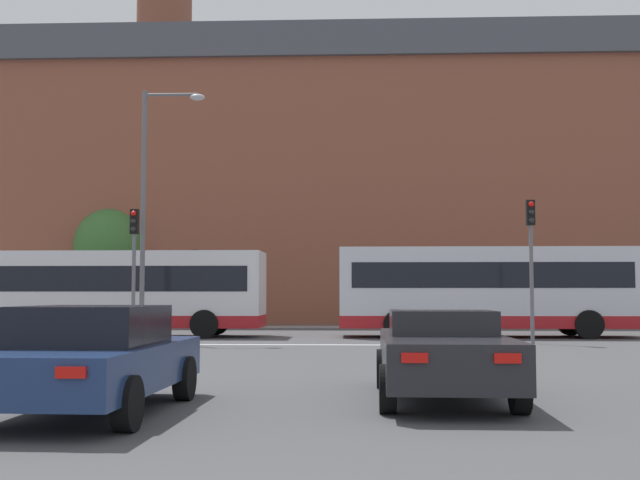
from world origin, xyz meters
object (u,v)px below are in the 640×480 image
car_saloon_left (90,358)px  car_roadster_right (443,353)px  traffic_light_near_right (531,247)px  traffic_light_near_left (134,253)px  traffic_light_far_left (195,274)px  bus_crossing_lead (487,289)px  street_lamp_junction (153,190)px  bus_crossing_trailing (126,291)px  pedestrian_waiting (529,306)px

car_saloon_left → car_roadster_right: car_saloon_left is taller
car_saloon_left → traffic_light_near_right: (9.03, 15.00, 2.29)m
car_saloon_left → traffic_light_near_left: traffic_light_near_left is taller
car_roadster_right → traffic_light_far_left: size_ratio=1.28×
car_saloon_left → car_roadster_right: size_ratio=0.97×
bus_crossing_lead → street_lamp_junction: 12.34m
bus_crossing_lead → car_saloon_left: bearing=156.4°
bus_crossing_trailing → traffic_light_near_right: bearing=-105.0°
car_roadster_right → bus_crossing_lead: bearing=79.5°
bus_crossing_trailing → traffic_light_far_left: 8.17m
traffic_light_far_left → traffic_light_near_right: (13.01, -11.80, 0.55)m
car_roadster_right → traffic_light_near_right: traffic_light_near_right is taller
car_roadster_right → pedestrian_waiting: (6.90, 25.92, 0.33)m
car_roadster_right → bus_crossing_trailing: bus_crossing_trailing is taller
car_saloon_left → bus_crossing_lead: 20.67m
traffic_light_near_left → car_roadster_right: bearing=-58.1°
car_saloon_left → bus_crossing_lead: bearing=68.0°
car_saloon_left → pedestrian_waiting: size_ratio=2.62×
bus_crossing_trailing → traffic_light_near_left: size_ratio=2.35×
bus_crossing_lead → pedestrian_waiting: size_ratio=6.22×
car_roadster_right → pedestrian_waiting: size_ratio=2.71×
bus_crossing_lead → traffic_light_far_left: (-12.25, 7.88, 0.74)m
bus_crossing_trailing → pedestrian_waiting: bus_crossing_trailing is taller
car_roadster_right → traffic_light_near_right: size_ratio=1.03×
street_lamp_junction → bus_crossing_lead: bearing=15.2°
car_roadster_right → traffic_light_near_left: size_ratio=1.08×
car_saloon_left → traffic_light_near_right: 17.66m
bus_crossing_lead → car_roadster_right: bearing=168.5°
traffic_light_near_left → street_lamp_junction: street_lamp_junction is taller
bus_crossing_trailing → traffic_light_near_right: 14.47m
bus_crossing_trailing → pedestrian_waiting: (16.54, 8.78, -0.65)m
bus_crossing_trailing → traffic_light_near_right: size_ratio=2.23×
car_roadster_right → traffic_light_far_left: bearing=110.1°
bus_crossing_lead → street_lamp_junction: (-11.48, -3.13, 3.29)m
bus_crossing_lead → pedestrian_waiting: bus_crossing_lead is taller
car_saloon_left → traffic_light_near_left: size_ratio=1.05×
bus_crossing_trailing → traffic_light_near_left: (1.30, -3.76, 1.21)m
car_roadster_right → traffic_light_far_left: (-8.73, 25.22, 1.79)m
bus_crossing_trailing → traffic_light_far_left: traffic_light_far_left is taller
traffic_light_far_left → street_lamp_junction: street_lamp_junction is taller
car_roadster_right → bus_crossing_trailing: (-9.63, 17.14, 0.98)m
bus_crossing_trailing → traffic_light_near_left: 4.15m
bus_crossing_lead → bus_crossing_trailing: 13.15m
traffic_light_far_left → street_lamp_junction: (0.77, -11.01, 2.55)m
car_saloon_left → bus_crossing_trailing: size_ratio=0.45×
bus_crossing_trailing → traffic_light_far_left: (0.90, 8.08, 0.81)m
car_saloon_left → traffic_light_near_right: bearing=60.5°
car_saloon_left → traffic_light_near_left: (-3.59, 14.96, 2.15)m
pedestrian_waiting → bus_crossing_trailing: bearing=-135.7°
traffic_light_near_right → pedestrian_waiting: size_ratio=2.64×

